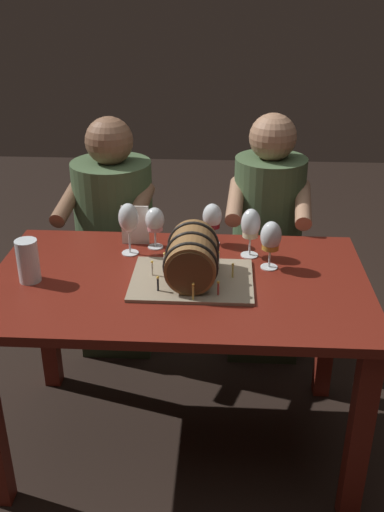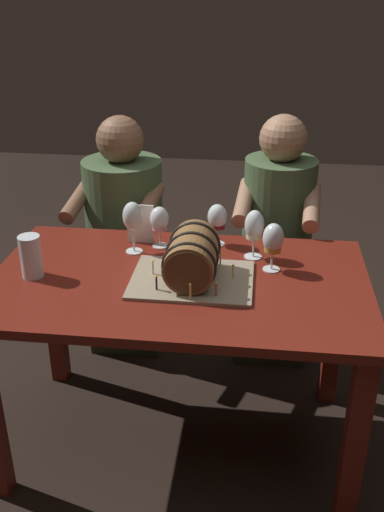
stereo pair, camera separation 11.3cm
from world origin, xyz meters
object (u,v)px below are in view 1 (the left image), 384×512
Objects in this scene: menu_card at (135,225)px; person_seated_right at (266,249)px; barrel_cake at (192,260)px; wine_glass_red at (212,218)px; wine_glass_white at (251,226)px; wine_glass_amber at (271,238)px; wine_glass_empty at (128,219)px; wine_glass_rose at (155,221)px; person_seated_left at (115,244)px; beer_pint at (28,263)px; dining_table at (179,307)px.

menu_card is 0.13× the size of person_seated_right.
barrel_cake is at bearing -113.63° from person_seated_right.
wine_glass_red is 0.89× the size of wine_glass_white.
wine_glass_empty is at bearing 170.35° from wine_glass_amber.
wine_glass_red reaches higher than wine_glass_rose.
wine_glass_red is at bearing 79.26° from barrel_cake.
wine_glass_rose is (-0.16, 0.28, 0.03)m from barrel_cake.
wine_glass_empty reaches higher than wine_glass_red.
barrel_cake is 0.31m from wine_glass_amber.
wine_glass_red is at bearing -39.55° from person_seated_left.
wine_glass_empty is 0.12m from menu_card.
wine_glass_empty reaches higher than beer_pint.
wine_glass_rose is at bearing 36.43° from beer_pint.
menu_card is (-0.25, 0.31, -0.00)m from barrel_cake.
person_seated_right is at bearing 41.42° from wine_glass_empty.
wine_glass_amber is at bearing 23.75° from barrel_cake.
person_seated_left reaches higher than dining_table.
barrel_cake is at bearing -133.49° from wine_glass_white.
wine_glass_white is at bearing 46.51° from barrel_cake.
dining_table is 0.42m from wine_glass_amber.
person_seated_right is (0.03, 0.59, -0.32)m from wine_glass_amber.
wine_glass_red is (0.32, 0.11, -0.03)m from wine_glass_empty.
wine_glass_red is 1.09× the size of beer_pint.
person_seated_right reaches higher than dining_table.
dining_table is at bearing -109.94° from wine_glass_red.
menu_card reaches higher than dining_table.
menu_card is (0.01, 0.09, -0.07)m from wine_glass_empty.
person_seated_left is (-0.41, 0.72, -0.28)m from barrel_cake.
wine_glass_red is 0.30m from wine_glass_amber.
wine_glass_red is at bearing 145.58° from wine_glass_white.
barrel_cake is (0.05, -0.02, 0.20)m from dining_table.
beer_pint is (-0.86, -0.15, -0.05)m from wine_glass_amber.
wine_glass_amber is (0.33, 0.11, 0.24)m from dining_table.
wine_glass_white reaches higher than dining_table.
wine_glass_white is at bearing -34.42° from wine_glass_red.
wine_glass_empty is 0.41m from beer_pint.
wine_glass_empty is at bearing -160.97° from wine_glass_red.
wine_glass_rose is at bearing 160.93° from wine_glass_amber.
person_seated_left is (-0.48, 0.39, -0.31)m from wine_glass_red.
wine_glass_empty is at bearing 135.92° from dining_table.
wine_glass_white is (0.21, 0.22, 0.04)m from barrel_cake.
menu_card is 0.52m from person_seated_left.
dining_table is 0.41m from wine_glass_white.
dining_table is 6.57× the size of wine_glass_empty.
menu_card is (-0.31, -0.01, -0.03)m from wine_glass_red.
person_seated_left is 0.98× the size of person_seated_right.
menu_card reaches higher than beer_pint.
barrel_cake is 2.70× the size of menu_card.
wine_glass_empty is 0.54m from wine_glass_amber.
person_seated_left is at bearing 119.80° from wine_glass_rose.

